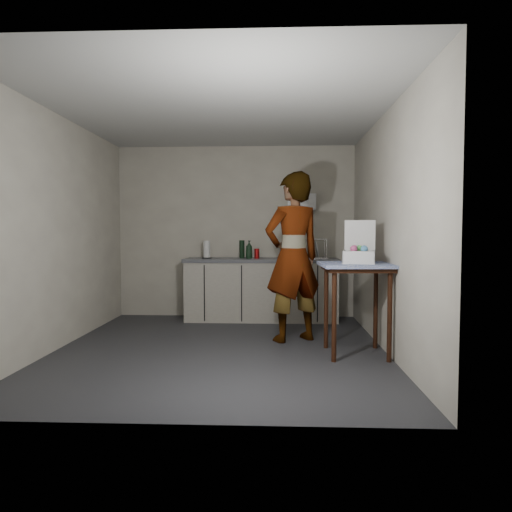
{
  "coord_description": "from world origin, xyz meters",
  "views": [
    {
      "loc": [
        0.6,
        -4.98,
        1.3
      ],
      "look_at": [
        0.37,
        0.45,
        1.01
      ],
      "focal_mm": 32.0,
      "sensor_mm": 36.0,
      "label": 1
    }
  ],
  "objects_px": {
    "standing_man": "(293,257)",
    "soda_can": "(257,253)",
    "kitchen_counter": "(261,291)",
    "side_table": "(356,275)",
    "paper_towel": "(207,250)",
    "dish_rack": "(312,254)",
    "dark_bottle": "(242,249)",
    "soap_bottle": "(249,250)",
    "bakery_box": "(359,254)"
  },
  "relations": [
    {
      "from": "standing_man",
      "to": "soda_can",
      "type": "distance_m",
      "value": 1.41
    },
    {
      "from": "kitchen_counter",
      "to": "standing_man",
      "type": "relative_size",
      "value": 1.12
    },
    {
      "from": "side_table",
      "to": "standing_man",
      "type": "height_order",
      "value": "standing_man"
    },
    {
      "from": "soda_can",
      "to": "paper_towel",
      "type": "distance_m",
      "value": 0.74
    },
    {
      "from": "soda_can",
      "to": "paper_towel",
      "type": "bearing_deg",
      "value": -174.55
    },
    {
      "from": "side_table",
      "to": "dish_rack",
      "type": "bearing_deg",
      "value": 97.81
    },
    {
      "from": "standing_man",
      "to": "soda_can",
      "type": "bearing_deg",
      "value": -98.47
    },
    {
      "from": "soda_can",
      "to": "side_table",
      "type": "bearing_deg",
      "value": -59.7
    },
    {
      "from": "kitchen_counter",
      "to": "dark_bottle",
      "type": "relative_size",
      "value": 8.45
    },
    {
      "from": "dark_bottle",
      "to": "dish_rack",
      "type": "xyz_separation_m",
      "value": [
        1.03,
        -0.08,
        -0.07
      ]
    },
    {
      "from": "soda_can",
      "to": "dish_rack",
      "type": "relative_size",
      "value": 0.33
    },
    {
      "from": "side_table",
      "to": "soap_bottle",
      "type": "relative_size",
      "value": 3.68
    },
    {
      "from": "side_table",
      "to": "bakery_box",
      "type": "distance_m",
      "value": 0.23
    },
    {
      "from": "kitchen_counter",
      "to": "bakery_box",
      "type": "distance_m",
      "value": 2.26
    },
    {
      "from": "soda_can",
      "to": "soap_bottle",
      "type": "bearing_deg",
      "value": -126.9
    },
    {
      "from": "side_table",
      "to": "paper_towel",
      "type": "xyz_separation_m",
      "value": [
        -1.86,
        1.86,
        0.19
      ]
    },
    {
      "from": "soap_bottle",
      "to": "soda_can",
      "type": "relative_size",
      "value": 1.88
    },
    {
      "from": "side_table",
      "to": "soap_bottle",
      "type": "xyz_separation_m",
      "value": [
        -1.23,
        1.78,
        0.2
      ]
    },
    {
      "from": "kitchen_counter",
      "to": "standing_man",
      "type": "height_order",
      "value": "standing_man"
    },
    {
      "from": "side_table",
      "to": "soap_bottle",
      "type": "height_order",
      "value": "soap_bottle"
    },
    {
      "from": "kitchen_counter",
      "to": "dark_bottle",
      "type": "bearing_deg",
      "value": 166.08
    },
    {
      "from": "side_table",
      "to": "dish_rack",
      "type": "height_order",
      "value": "dish_rack"
    },
    {
      "from": "soda_can",
      "to": "bakery_box",
      "type": "bearing_deg",
      "value": -59.18
    },
    {
      "from": "kitchen_counter",
      "to": "paper_towel",
      "type": "height_order",
      "value": "paper_towel"
    },
    {
      "from": "standing_man",
      "to": "dark_bottle",
      "type": "bearing_deg",
      "value": -90.9
    },
    {
      "from": "kitchen_counter",
      "to": "soda_can",
      "type": "bearing_deg",
      "value": 144.29
    },
    {
      "from": "dark_bottle",
      "to": "bakery_box",
      "type": "relative_size",
      "value": 0.58
    },
    {
      "from": "soda_can",
      "to": "dark_bottle",
      "type": "distance_m",
      "value": 0.23
    },
    {
      "from": "soda_can",
      "to": "dish_rack",
      "type": "distance_m",
      "value": 0.81
    },
    {
      "from": "paper_towel",
      "to": "dish_rack",
      "type": "height_order",
      "value": "dish_rack"
    },
    {
      "from": "dish_rack",
      "to": "paper_towel",
      "type": "bearing_deg",
      "value": -179.66
    },
    {
      "from": "standing_man",
      "to": "soda_can",
      "type": "height_order",
      "value": "standing_man"
    },
    {
      "from": "dark_bottle",
      "to": "paper_towel",
      "type": "bearing_deg",
      "value": -169.72
    },
    {
      "from": "side_table",
      "to": "kitchen_counter",
      "type": "bearing_deg",
      "value": 117.56
    },
    {
      "from": "kitchen_counter",
      "to": "standing_man",
      "type": "xyz_separation_m",
      "value": [
        0.41,
        -1.28,
        0.57
      ]
    },
    {
      "from": "dark_bottle",
      "to": "paper_towel",
      "type": "xyz_separation_m",
      "value": [
        -0.51,
        -0.09,
        -0.01
      ]
    },
    {
      "from": "dark_bottle",
      "to": "paper_towel",
      "type": "height_order",
      "value": "dark_bottle"
    },
    {
      "from": "soap_bottle",
      "to": "paper_towel",
      "type": "relative_size",
      "value": 1.01
    },
    {
      "from": "soda_can",
      "to": "dark_bottle",
      "type": "bearing_deg",
      "value": 174.13
    },
    {
      "from": "soda_can",
      "to": "dark_bottle",
      "type": "relative_size",
      "value": 0.53
    },
    {
      "from": "soap_bottle",
      "to": "soda_can",
      "type": "distance_m",
      "value": 0.19
    },
    {
      "from": "kitchen_counter",
      "to": "side_table",
      "type": "height_order",
      "value": "side_table"
    },
    {
      "from": "soda_can",
      "to": "dish_rack",
      "type": "bearing_deg",
      "value": -4.31
    },
    {
      "from": "paper_towel",
      "to": "dark_bottle",
      "type": "bearing_deg",
      "value": 10.28
    },
    {
      "from": "dark_bottle",
      "to": "soap_bottle",
      "type": "bearing_deg",
      "value": -54.83
    },
    {
      "from": "paper_towel",
      "to": "dish_rack",
      "type": "xyz_separation_m",
      "value": [
        1.54,
        0.01,
        -0.06
      ]
    },
    {
      "from": "soap_bottle",
      "to": "dark_bottle",
      "type": "relative_size",
      "value": 1.0
    },
    {
      "from": "standing_man",
      "to": "bakery_box",
      "type": "bearing_deg",
      "value": 109.58
    },
    {
      "from": "side_table",
      "to": "bakery_box",
      "type": "bearing_deg",
      "value": -1.25
    },
    {
      "from": "soap_bottle",
      "to": "soda_can",
      "type": "height_order",
      "value": "soap_bottle"
    }
  ]
}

